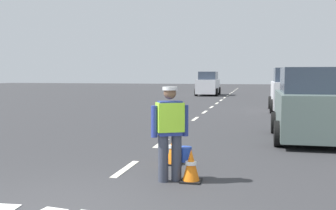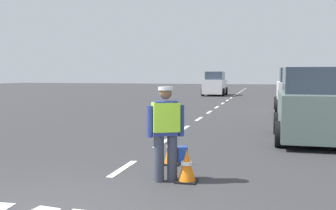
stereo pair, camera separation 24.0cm
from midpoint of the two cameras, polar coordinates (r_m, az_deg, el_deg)
The scene contains 8 objects.
ground_plane at distance 25.85m, azimuth 6.86°, elevation 0.28°, with size 96.00×96.00×0.00m, color #333335.
lane_center_line at distance 30.02m, azimuth 7.69°, elevation 0.87°, with size 0.14×46.40×0.01m.
road_worker at distance 6.94m, azimuth -0.54°, elevation -3.46°, with size 0.66×0.58×1.67m.
traffic_cone_near at distance 7.01m, azimuth 2.35°, elevation -8.73°, with size 0.36×0.36×0.58m.
traffic_cone_far at distance 8.32m, azimuth -0.03°, elevation -6.35°, with size 0.36×0.36×0.66m.
car_parked_curbside at distance 11.84m, azimuth 19.21°, elevation -0.26°, with size 2.02×3.83×2.07m.
car_oncoming_third at distance 35.07m, azimuth 5.60°, elevation 2.98°, with size 1.95×4.11×2.08m.
car_parked_far at distance 20.85m, azimuth 16.65°, elevation 1.92°, with size 1.87×4.14×2.19m.
Camera 1 is at (2.54, -4.67, 1.89)m, focal length 42.30 mm.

